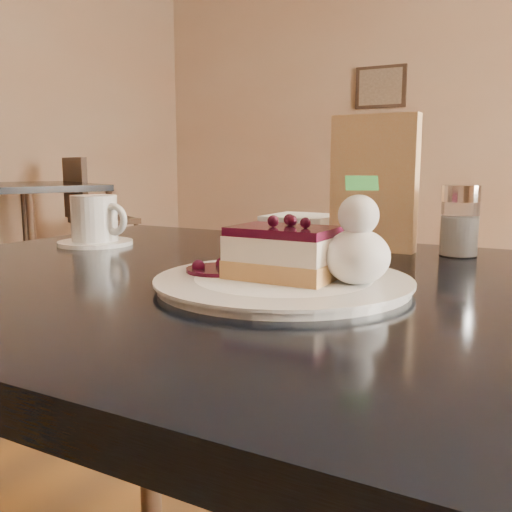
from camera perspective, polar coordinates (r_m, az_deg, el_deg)
The scene contains 10 objects.
main_table at distance 0.78m, azimuth 4.46°, elevation -8.49°, with size 1.30×0.87×0.81m.
dessert_plate at distance 0.71m, azimuth 2.73°, elevation -2.70°, with size 0.31×0.31×0.01m, color white.
cheesecake_slice at distance 0.71m, azimuth 2.75°, elevation 0.31°, with size 0.13×0.09×0.06m.
whipped_cream at distance 0.68m, azimuth 10.09°, elevation -0.05°, with size 0.08×0.08×0.07m.
berry_sauce at distance 0.75m, azimuth -3.73°, elevation -1.40°, with size 0.09×0.09×0.01m, color black.
coffee_set at distance 1.12m, azimuth -15.74°, elevation 3.22°, with size 0.15×0.14×0.09m.
menu_card at distance 1.03m, azimuth 11.68°, elevation 7.11°, with size 0.15×0.03×0.24m, color beige.
sugar_shaker at distance 1.00m, azimuth 19.72°, elevation 3.38°, with size 0.06×0.06×0.12m.
napkin_stack at distance 1.12m, azimuth 4.65°, elevation 2.73°, with size 0.13×0.13×0.05m, color white.
bg_table_far_left at distance 4.49m, azimuth -21.50°, elevation -2.80°, with size 1.36×1.99×1.32m.
Camera 1 is at (0.22, -0.64, 0.96)m, focal length 40.00 mm.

